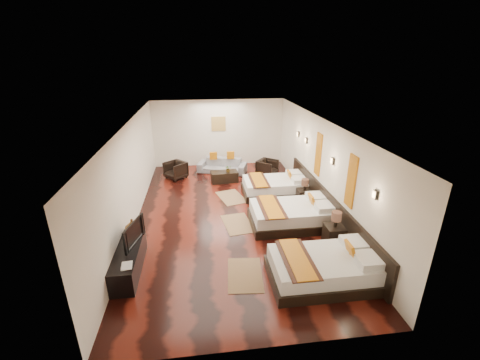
{
  "coord_description": "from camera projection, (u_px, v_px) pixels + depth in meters",
  "views": [
    {
      "loc": [
        -0.81,
        -8.51,
        4.53
      ],
      "look_at": [
        0.3,
        0.02,
        1.1
      ],
      "focal_mm": 23.72,
      "sensor_mm": 36.0,
      "label": 1
    }
  ],
  "objects": [
    {
      "name": "coffee_table",
      "position": [
        224.0,
        177.0,
        12.01
      ],
      "size": [
        1.04,
        0.59,
        0.4
      ],
      "primitive_type": "cube",
      "rotation": [
        0.0,
        0.0,
        0.09
      ],
      "color": "black",
      "rests_on": "floor"
    },
    {
      "name": "nightstand_a",
      "position": [
        334.0,
        233.0,
        7.99
      ],
      "size": [
        0.47,
        0.47,
        0.92
      ],
      "color": "black",
      "rests_on": "floor"
    },
    {
      "name": "sconce_mid",
      "position": [
        333.0,
        161.0,
        8.52
      ],
      "size": [
        0.07,
        0.12,
        0.18
      ],
      "color": "black",
      "rests_on": "right_wall"
    },
    {
      "name": "armchair_right",
      "position": [
        267.0,
        168.0,
        12.57
      ],
      "size": [
        0.99,
        0.99,
        0.65
      ],
      "primitive_type": "imported",
      "rotation": [
        0.0,
        0.0,
        0.88
      ],
      "color": "black",
      "rests_on": "floor"
    },
    {
      "name": "floor",
      "position": [
        230.0,
        214.0,
        9.62
      ],
      "size": [
        5.5,
        9.5,
        0.01
      ],
      "primitive_type": "cube",
      "color": "black",
      "rests_on": "ground"
    },
    {
      "name": "sconce_far",
      "position": [
        306.0,
        140.0,
        10.54
      ],
      "size": [
        0.07,
        0.12,
        0.18
      ],
      "color": "black",
      "rests_on": "right_wall"
    },
    {
      "name": "headboard_panel",
      "position": [
        327.0,
        208.0,
        9.04
      ],
      "size": [
        0.08,
        6.6,
        0.9
      ],
      "primitive_type": "cube",
      "color": "black",
      "rests_on": "floor"
    },
    {
      "name": "figurine",
      "position": [
        132.0,
        226.0,
        7.51
      ],
      "size": [
        0.36,
        0.36,
        0.36
      ],
      "primitive_type": "imported",
      "rotation": [
        0.0,
        0.0,
        -0.03
      ],
      "color": "brown",
      "rests_on": "tv_console"
    },
    {
      "name": "back_wall",
      "position": [
        219.0,
        133.0,
        13.47
      ],
      "size": [
        5.5,
        0.01,
        2.8
      ],
      "primitive_type": "cube",
      "color": "silver",
      "rests_on": "floor"
    },
    {
      "name": "bed_far",
      "position": [
        275.0,
        186.0,
        10.92
      ],
      "size": [
        2.18,
        1.37,
        0.83
      ],
      "color": "black",
      "rests_on": "floor"
    },
    {
      "name": "sconce_near",
      "position": [
        375.0,
        195.0,
        6.49
      ],
      "size": [
        0.07,
        0.12,
        0.18
      ],
      "color": "black",
      "rests_on": "right_wall"
    },
    {
      "name": "tv",
      "position": [
        130.0,
        233.0,
        7.06
      ],
      "size": [
        0.37,
        0.94,
        0.54
      ],
      "primitive_type": "imported",
      "rotation": [
        0.0,
        0.0,
        1.3
      ],
      "color": "black",
      "rests_on": "tv_console"
    },
    {
      "name": "left_wall",
      "position": [
        131.0,
        175.0,
        8.77
      ],
      "size": [
        0.01,
        9.5,
        2.8
      ],
      "primitive_type": "cube",
      "color": "silver",
      "rests_on": "floor"
    },
    {
      "name": "tv_console",
      "position": [
        129.0,
        260.0,
        7.03
      ],
      "size": [
        0.5,
        1.8,
        0.55
      ],
      "primitive_type": "cube",
      "color": "black",
      "rests_on": "floor"
    },
    {
      "name": "gold_artwork",
      "position": [
        218.0,
        124.0,
        13.3
      ],
      "size": [
        0.6,
        0.04,
        0.6
      ],
      "primitive_type": "cube",
      "color": "#AD873F",
      "rests_on": "back_wall"
    },
    {
      "name": "orange_panel_b",
      "position": [
        318.0,
        154.0,
        9.59
      ],
      "size": [
        0.04,
        0.4,
        1.3
      ],
      "primitive_type": "cube",
      "color": "#D86014",
      "rests_on": "right_wall"
    },
    {
      "name": "jute_mat_far",
      "position": [
        231.0,
        197.0,
        10.75
      ],
      "size": [
        1.05,
        1.36,
        0.01
      ],
      "primitive_type": "cube",
      "rotation": [
        0.0,
        0.0,
        0.28
      ],
      "color": "olive",
      "rests_on": "floor"
    },
    {
      "name": "sofa",
      "position": [
        222.0,
        166.0,
        12.95
      ],
      "size": [
        2.08,
        1.34,
        0.57
      ],
      "primitive_type": "imported",
      "rotation": [
        0.0,
        0.0,
        -0.33
      ],
      "color": "gray",
      "rests_on": "floor"
    },
    {
      "name": "bed_near",
      "position": [
        325.0,
        268.0,
        6.74
      ],
      "size": [
        2.3,
        1.44,
        0.88
      ],
      "color": "black",
      "rests_on": "floor"
    },
    {
      "name": "nightstand_b",
      "position": [
        304.0,
        195.0,
        10.24
      ],
      "size": [
        0.42,
        0.42,
        0.84
      ],
      "color": "black",
      "rests_on": "floor"
    },
    {
      "name": "book",
      "position": [
        121.0,
        267.0,
        6.35
      ],
      "size": [
        0.25,
        0.31,
        0.03
      ],
      "primitive_type": "imported",
      "rotation": [
        0.0,
        0.0,
        0.11
      ],
      "color": "black",
      "rests_on": "tv_console"
    },
    {
      "name": "sconce_lounge",
      "position": [
        298.0,
        134.0,
        11.37
      ],
      "size": [
        0.07,
        0.12,
        0.18
      ],
      "color": "black",
      "rests_on": "right_wall"
    },
    {
      "name": "armchair_left",
      "position": [
        176.0,
        170.0,
        12.3
      ],
      "size": [
        1.02,
        1.01,
        0.66
      ],
      "primitive_type": "imported",
      "rotation": [
        0.0,
        0.0,
        -0.85
      ],
      "color": "black",
      "rests_on": "floor"
    },
    {
      "name": "ceiling",
      "position": [
        229.0,
        123.0,
        8.58
      ],
      "size": [
        5.5,
        9.5,
        0.01
      ],
      "primitive_type": "cube",
      "color": "white",
      "rests_on": "floor"
    },
    {
      "name": "jute_mat_near",
      "position": [
        245.0,
        275.0,
        6.98
      ],
      "size": [
        0.86,
        1.27,
        0.01
      ],
      "primitive_type": "cube",
      "rotation": [
        0.0,
        0.0,
        -0.1
      ],
      "color": "olive",
      "rests_on": "floor"
    },
    {
      "name": "table_plant",
      "position": [
        228.0,
        169.0,
        11.87
      ],
      "size": [
        0.28,
        0.26,
        0.26
      ],
      "primitive_type": "imported",
      "rotation": [
        0.0,
        0.0,
        0.23
      ],
      "color": "#256020",
      "rests_on": "coffee_table"
    },
    {
      "name": "right_wall",
      "position": [
        322.0,
        167.0,
        9.43
      ],
      "size": [
        0.01,
        9.5,
        2.8
      ],
      "primitive_type": "cube",
      "color": "silver",
      "rests_on": "floor"
    },
    {
      "name": "jute_mat_mid",
      "position": [
        238.0,
        224.0,
        9.07
      ],
      "size": [
        0.92,
        1.3,
        0.01
      ],
      "primitive_type": "cube",
      "rotation": [
        0.0,
        0.0,
        0.15
      ],
      "color": "olive",
      "rests_on": "floor"
    },
    {
      "name": "orange_panel_a",
      "position": [
        351.0,
        181.0,
        7.56
      ],
      "size": [
        0.04,
        0.4,
        1.3
      ],
      "primitive_type": "cube",
      "color": "#D86014",
      "rests_on": "right_wall"
    },
    {
      "name": "bed_mid",
      "position": [
        293.0,
        214.0,
        8.96
      ],
      "size": [
        2.34,
        1.47,
        0.89
      ],
      "color": "black",
      "rests_on": "floor"
    }
  ]
}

